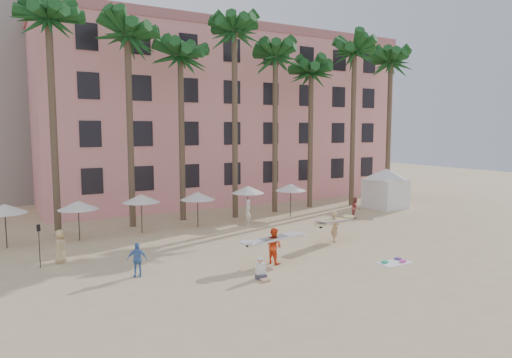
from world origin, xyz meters
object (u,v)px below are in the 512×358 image
object	(u,v)px
pink_hotel	(219,119)
cabana	(386,185)
carrier_white	(274,244)
carrier_yellow	(335,225)

from	to	relation	value
pink_hotel	cabana	size ratio (longest dim) A/B	7.24
carrier_white	cabana	bearing A→B (deg)	28.56
cabana	carrier_yellow	bearing A→B (deg)	-147.52
pink_hotel	cabana	xyz separation A→B (m)	(9.58, -14.19, -5.93)
carrier_yellow	carrier_white	world-z (taller)	carrier_yellow
carrier_yellow	carrier_white	xyz separation A→B (m)	(-5.66, -1.99, -0.08)
cabana	carrier_white	size ratio (longest dim) A/B	1.50
cabana	carrier_yellow	world-z (taller)	cabana
pink_hotel	carrier_white	bearing A→B (deg)	-108.54
pink_hotel	carrier_white	distance (m)	26.00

